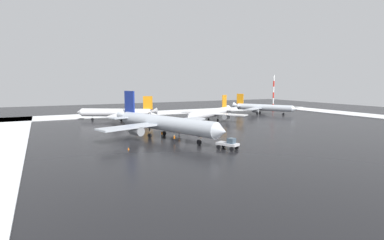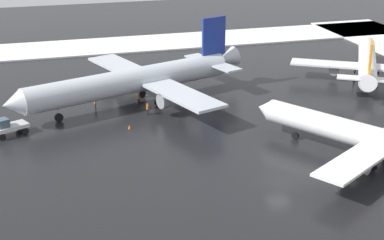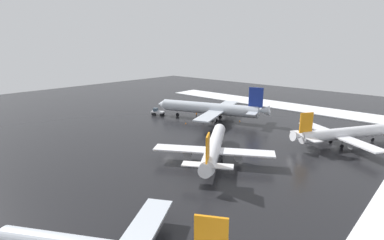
{
  "view_description": "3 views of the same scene",
  "coord_description": "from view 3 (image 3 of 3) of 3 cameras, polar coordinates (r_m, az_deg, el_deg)",
  "views": [
    {
      "loc": [
        56.87,
        80.3,
        13.97
      ],
      "look_at": [
        17.78,
        3.39,
        3.18
      ],
      "focal_mm": 28.0,
      "sensor_mm": 36.0,
      "label": 1
    },
    {
      "loc": [
        -53.21,
        25.23,
        29.66
      ],
      "look_at": [
        15.84,
        5.5,
        2.04
      ],
      "focal_mm": 55.0,
      "sensor_mm": 36.0,
      "label": 2
    },
    {
      "loc": [
        -46.5,
        -49.66,
        24.76
      ],
      "look_at": [
        15.86,
        6.59,
        3.17
      ],
      "focal_mm": 28.0,
      "sensor_mm": 36.0,
      "label": 3
    }
  ],
  "objects": [
    {
      "name": "airplane_distant_tail",
      "position": [
        65.26,
        4.22,
        -5.07
      ],
      "size": [
        27.55,
        23.62,
        9.18
      ],
      "rotation": [
        0.0,
        0.0,
        0.56
      ],
      "color": "white",
      "rests_on": "ground_plane"
    },
    {
      "name": "traffic_cone_wingtip_side",
      "position": [
        114.26,
        3.57,
        2.01
      ],
      "size": [
        0.36,
        0.36,
        0.55
      ],
      "primitive_type": "cone",
      "color": "orange",
      "rests_on": "ground_plane"
    },
    {
      "name": "ground_plane",
      "position": [
        72.4,
        -4.56,
        -5.63
      ],
      "size": [
        240.0,
        240.0,
        0.0
      ],
      "primitive_type": "plane",
      "color": "black"
    },
    {
      "name": "airplane_far_rear",
      "position": [
        99.06,
        3.73,
        2.2
      ],
      "size": [
        32.1,
        38.04,
        11.64
      ],
      "rotation": [
        0.0,
        0.0,
        1.9
      ],
      "color": "silver",
      "rests_on": "ground_plane"
    },
    {
      "name": "pushback_tug",
      "position": [
        106.79,
        -6.63,
        1.62
      ],
      "size": [
        3.96,
        5.1,
        2.5
      ],
      "rotation": [
        0.0,
        0.0,
        2.01
      ],
      "color": "silver",
      "rests_on": "ground_plane"
    },
    {
      "name": "ground_crew_mid_apron",
      "position": [
        99.63,
        3.92,
        0.57
      ],
      "size": [
        0.36,
        0.36,
        1.71
      ],
      "rotation": [
        0.0,
        0.0,
        0.08
      ],
      "color": "black",
      "rests_on": "ground_plane"
    },
    {
      "name": "ground_crew_beside_wing",
      "position": [
        103.28,
        0.84,
        1.1
      ],
      "size": [
        0.36,
        0.36,
        1.71
      ],
      "rotation": [
        0.0,
        0.0,
        1.75
      ],
      "color": "black",
      "rests_on": "ground_plane"
    },
    {
      "name": "traffic_cone_near_nose",
      "position": [
        94.75,
        -1.19,
        -0.56
      ],
      "size": [
        0.36,
        0.36,
        0.55
      ],
      "primitive_type": "cone",
      "color": "orange",
      "rests_on": "ground_plane"
    },
    {
      "name": "airplane_parked_portside",
      "position": [
        83.36,
        26.87,
        -2.31
      ],
      "size": [
        27.52,
        23.57,
        9.1
      ],
      "rotation": [
        0.0,
        0.0,
        5.74
      ],
      "color": "white",
      "rests_on": "ground_plane"
    },
    {
      "name": "snow_bank_right",
      "position": [
        126.31,
        18.07,
        2.46
      ],
      "size": [
        14.0,
        116.0,
        0.28
      ],
      "primitive_type": "cube",
      "color": "white",
      "rests_on": "ground_plane"
    },
    {
      "name": "traffic_cone_mid_line",
      "position": [
        98.66,
        9.09,
        -0.14
      ],
      "size": [
        0.36,
        0.36,
        0.55
      ],
      "primitive_type": "cone",
      "color": "orange",
      "rests_on": "ground_plane"
    },
    {
      "name": "ground_crew_by_nose_gear",
      "position": [
        95.64,
        2.2,
        0.0
      ],
      "size": [
        0.36,
        0.36,
        1.71
      ],
      "rotation": [
        0.0,
        0.0,
        4.45
      ],
      "color": "black",
      "rests_on": "ground_plane"
    }
  ]
}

